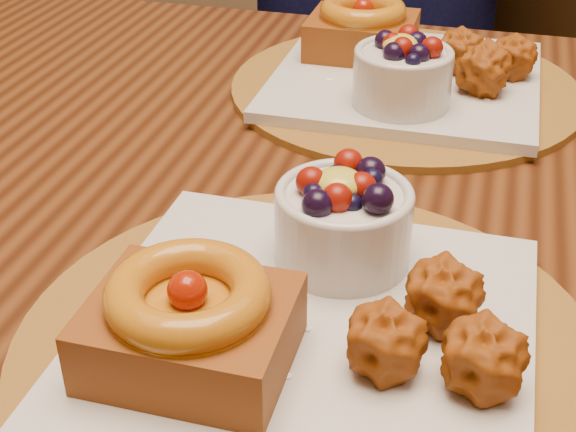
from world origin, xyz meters
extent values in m
cube|color=#321609|center=(0.03, -0.12, 0.73)|extent=(1.60, 0.90, 0.04)
cylinder|color=brown|center=(0.03, -0.34, 0.76)|extent=(0.38, 0.38, 0.01)
cube|color=beige|center=(0.03, -0.34, 0.77)|extent=(0.28, 0.28, 0.01)
cube|color=#512807|center=(-0.03, -0.38, 0.80)|extent=(0.12, 0.10, 0.04)
torus|color=#A14909|center=(-0.03, -0.38, 0.83)|extent=(0.10, 0.10, 0.02)
sphere|color=#881402|center=(-0.03, -0.38, 0.83)|extent=(0.02, 0.02, 0.02)
sphere|color=#99470B|center=(0.11, -0.31, 0.80)|extent=(0.05, 0.05, 0.05)
sphere|color=#99470B|center=(0.09, -0.36, 0.80)|extent=(0.05, 0.05, 0.05)
sphere|color=#99470B|center=(0.14, -0.36, 0.80)|extent=(0.05, 0.05, 0.05)
cylinder|color=beige|center=(0.04, -0.26, 0.80)|extent=(0.10, 0.10, 0.05)
torus|color=beige|center=(0.04, -0.26, 0.83)|extent=(0.10, 0.10, 0.01)
ellipsoid|color=gold|center=(0.03, -0.26, 0.84)|extent=(0.03, 0.03, 0.02)
cylinder|color=brown|center=(0.03, 0.10, 0.76)|extent=(0.38, 0.38, 0.01)
cube|color=beige|center=(0.03, 0.10, 0.77)|extent=(0.28, 0.28, 0.01)
cube|color=#512807|center=(-0.03, 0.15, 0.80)|extent=(0.12, 0.10, 0.04)
torus|color=#A14909|center=(-0.03, 0.15, 0.83)|extent=(0.10, 0.10, 0.02)
sphere|color=#881402|center=(-0.03, 0.15, 0.83)|extent=(0.02, 0.02, 0.02)
sphere|color=#99470B|center=(0.11, 0.08, 0.80)|extent=(0.05, 0.05, 0.05)
sphere|color=#99470B|center=(0.09, 0.13, 0.80)|extent=(0.05, 0.05, 0.05)
sphere|color=#99470B|center=(0.14, 0.13, 0.80)|extent=(0.05, 0.05, 0.05)
cylinder|color=beige|center=(0.04, 0.02, 0.80)|extent=(0.10, 0.10, 0.05)
torus|color=beige|center=(0.04, 0.02, 0.83)|extent=(0.10, 0.10, 0.01)
ellipsoid|color=gold|center=(0.03, 0.02, 0.84)|extent=(0.03, 0.03, 0.02)
cube|color=black|center=(0.03, 0.83, 0.47)|extent=(0.58, 0.58, 0.04)
cylinder|color=black|center=(-0.22, 0.70, 0.23)|extent=(0.04, 0.04, 0.45)
cylinder|color=black|center=(0.16, 0.58, 0.23)|extent=(0.04, 0.04, 0.45)
cylinder|color=black|center=(-0.10, 1.08, 0.23)|extent=(0.04, 0.04, 0.45)
cylinder|color=black|center=(0.28, 0.96, 0.23)|extent=(0.04, 0.04, 0.45)
camera|label=1|loc=(0.13, -0.72, 1.10)|focal=50.00mm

